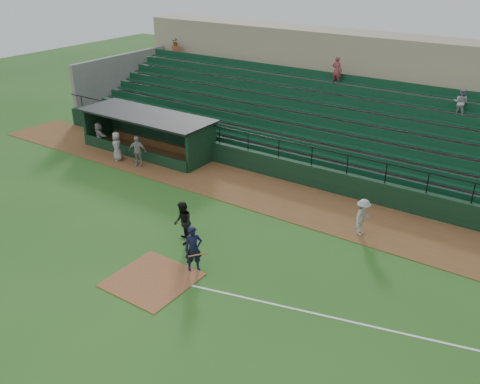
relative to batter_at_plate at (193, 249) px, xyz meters
The scene contains 12 objects.
ground 1.40m from the batter_at_plate, 152.48° to the right, with size 90.00×90.00×0.00m, color #27571C.
warning_track 7.64m from the batter_at_plate, 96.81° to the left, with size 40.00×4.00×0.03m, color brown.
home_plate_dirt 1.97m from the batter_at_plate, 121.49° to the right, with size 3.00×3.00×0.03m, color brown.
foul_line 7.20m from the batter_at_plate, ahead, with size 18.00×0.09×0.01m, color white.
stadium_structure 16.07m from the batter_at_plate, 93.23° to the left, with size 38.00×13.08×6.40m.
dugout 14.01m from the batter_at_plate, 139.52° to the left, with size 8.90×3.20×2.42m.
batter_at_plate is the anchor object (origin of this frame).
umpire 2.22m from the batter_at_plate, 140.84° to the left, with size 0.93×0.72×1.91m, color black.
runner 7.71m from the batter_at_plate, 55.42° to the left, with size 1.10×0.63×1.70m, color #A9A49E.
dugout_player_a 11.50m from the batter_at_plate, 145.36° to the left, with size 1.07×0.45×1.83m, color #A39D98.
dugout_player_b 12.88m from the batter_at_plate, 149.63° to the left, with size 0.85×0.55×1.74m, color gray.
dugout_player_c 15.59m from the batter_at_plate, 151.48° to the left, with size 1.51×0.48×1.63m, color #9C9792.
Camera 1 is at (12.05, -12.64, 11.55)m, focal length 38.51 mm.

